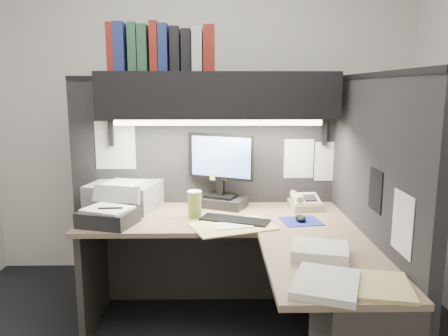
{
  "coord_description": "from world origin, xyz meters",
  "views": [
    {
      "loc": [
        0.12,
        -2.17,
        1.55
      ],
      "look_at": [
        0.16,
        0.51,
        1.06
      ],
      "focal_mm": 35.0,
      "sensor_mm": 36.0,
      "label": 1
    }
  ],
  "objects": [
    {
      "name": "telephone",
      "position": [
        0.72,
        0.72,
        0.77
      ],
      "size": [
        0.22,
        0.22,
        0.08
      ],
      "primitive_type": "cube",
      "rotation": [
        0.0,
        0.0,
        0.09
      ],
      "color": "#C0B793",
      "rests_on": "desk"
    },
    {
      "name": "mouse",
      "position": [
        0.63,
        0.43,
        0.75
      ],
      "size": [
        0.07,
        0.11,
        0.04
      ],
      "primitive_type": "ellipsoid",
      "rotation": [
        0.0,
        0.0,
        0.09
      ],
      "color": "black",
      "rests_on": "mousepad"
    },
    {
      "name": "paper_stack_b",
      "position": [
        0.57,
        -0.48,
        0.75
      ],
      "size": [
        0.35,
        0.39,
        0.03
      ],
      "primitive_type": "cube",
      "rotation": [
        0.0,
        0.0,
        -0.36
      ],
      "color": "white",
      "rests_on": "desk"
    },
    {
      "name": "partition_back",
      "position": [
        0.03,
        0.93,
        0.8
      ],
      "size": [
        1.9,
        0.06,
        1.6
      ],
      "primitive_type": "cube",
      "color": "black",
      "rests_on": "floor"
    },
    {
      "name": "pinned_papers",
      "position": [
        0.42,
        0.56,
        1.05
      ],
      "size": [
        1.76,
        1.31,
        0.51
      ],
      "color": "white",
      "rests_on": "partition_back"
    },
    {
      "name": "task_light_tube",
      "position": [
        0.12,
        0.61,
        1.33
      ],
      "size": [
        1.32,
        0.04,
        0.04
      ],
      "primitive_type": "cylinder",
      "rotation": [
        0.0,
        1.57,
        0.0
      ],
      "color": "white",
      "rests_on": "overhead_shelf"
    },
    {
      "name": "keyboard",
      "position": [
        0.23,
        0.43,
        0.74
      ],
      "size": [
        0.45,
        0.29,
        0.02
      ],
      "primitive_type": "cube",
      "rotation": [
        0.0,
        0.0,
        -0.37
      ],
      "color": "black",
      "rests_on": "desk"
    },
    {
      "name": "notebook_stack",
      "position": [
        -0.54,
        0.39,
        0.78
      ],
      "size": [
        0.37,
        0.34,
        0.09
      ],
      "primitive_type": "cube",
      "rotation": [
        0.0,
        0.0,
        -0.29
      ],
      "color": "black",
      "rests_on": "desk"
    },
    {
      "name": "manila_stack",
      "position": [
        0.8,
        -0.49,
        0.74
      ],
      "size": [
        0.28,
        0.32,
        0.02
      ],
      "primitive_type": "cube",
      "rotation": [
        0.0,
        0.0,
        -0.2
      ],
      "color": "#CBBD72",
      "rests_on": "desk"
    },
    {
      "name": "mousepad",
      "position": [
        0.64,
        0.43,
        0.73
      ],
      "size": [
        0.26,
        0.25,
        0.0
      ],
      "primitive_type": "cube",
      "rotation": [
        0.0,
        0.0,
        0.17
      ],
      "color": "navy",
      "rests_on": "desk"
    },
    {
      "name": "binder_row",
      "position": [
        -0.24,
        0.75,
        1.79
      ],
      "size": [
        0.68,
        0.25,
        0.31
      ],
      "color": "maroon",
      "rests_on": "overhead_shelf"
    },
    {
      "name": "wall_back",
      "position": [
        0.0,
        1.5,
        1.35
      ],
      "size": [
        3.5,
        0.04,
        2.7
      ],
      "primitive_type": "cube",
      "color": "silver",
      "rests_on": "floor"
    },
    {
      "name": "desk",
      "position": [
        0.43,
        -0.0,
        0.44
      ],
      "size": [
        1.7,
        1.53,
        0.73
      ],
      "color": "#8C6D59",
      "rests_on": "floor"
    },
    {
      "name": "partition_right",
      "position": [
        0.98,
        0.18,
        0.8
      ],
      "size": [
        0.06,
        1.5,
        1.6
      ],
      "primitive_type": "cube",
      "color": "black",
      "rests_on": "floor"
    },
    {
      "name": "overhead_shelf",
      "position": [
        0.12,
        0.75,
        1.5
      ],
      "size": [
        1.55,
        0.34,
        0.3
      ],
      "primitive_type": "cube",
      "color": "black",
      "rests_on": "partition_back"
    },
    {
      "name": "monitor",
      "position": [
        0.14,
        0.79,
        0.93
      ],
      "size": [
        0.44,
        0.33,
        0.51
      ],
      "rotation": [
        0.0,
        0.0,
        -0.42
      ],
      "color": "black",
      "rests_on": "desk"
    },
    {
      "name": "printer",
      "position": [
        -0.52,
        0.77,
        0.82
      ],
      "size": [
        0.52,
        0.47,
        0.18
      ],
      "primitive_type": "cube",
      "rotation": [
        0.0,
        0.0,
        -0.23
      ],
      "color": "gray",
      "rests_on": "desk"
    },
    {
      "name": "paper_stack_a",
      "position": [
        0.62,
        -0.13,
        0.76
      ],
      "size": [
        0.32,
        0.29,
        0.05
      ],
      "primitive_type": "cube",
      "rotation": [
        0.0,
        0.0,
        -0.24
      ],
      "color": "white",
      "rests_on": "desk"
    },
    {
      "name": "open_folder",
      "position": [
        0.21,
        0.33,
        0.73
      ],
      "size": [
        0.56,
        0.46,
        0.01
      ],
      "primitive_type": "cube",
      "rotation": [
        0.0,
        0.0,
        0.36
      ],
      "color": "#CBBD72",
      "rests_on": "desk"
    },
    {
      "name": "coffee_cup",
      "position": [
        -0.03,
        0.53,
        0.81
      ],
      "size": [
        0.1,
        0.1,
        0.16
      ],
      "primitive_type": "cylinder",
      "rotation": [
        0.0,
        0.0,
        -0.2
      ],
      "color": "#9BAA44",
      "rests_on": "desk"
    },
    {
      "name": "wall_front",
      "position": [
        0.0,
        -1.5,
        1.35
      ],
      "size": [
        3.5,
        0.04,
        2.7
      ],
      "primitive_type": "cube",
      "color": "silver",
      "rests_on": "floor"
    }
  ]
}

